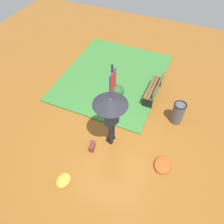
# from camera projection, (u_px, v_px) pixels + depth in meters

# --- Properties ---
(ground_plane) EXTENTS (18.00, 18.00, 0.00)m
(ground_plane) POSITION_uv_depth(u_px,v_px,m) (114.00, 143.00, 7.12)
(ground_plane) COLOR brown
(grass_verge) EXTENTS (4.80, 4.00, 0.05)m
(grass_verge) POSITION_uv_depth(u_px,v_px,m) (113.00, 77.00, 9.29)
(grass_verge) COLOR #387533
(grass_verge) RESTS_ON ground_plane
(person_with_umbrella) EXTENTS (0.96, 0.96, 2.04)m
(person_with_umbrella) POSITION_uv_depth(u_px,v_px,m) (111.00, 110.00, 5.98)
(person_with_umbrella) COLOR black
(person_with_umbrella) RESTS_ON ground_plane
(info_sign_post) EXTENTS (0.44, 0.07, 2.30)m
(info_sign_post) POSITION_uv_depth(u_px,v_px,m) (113.00, 88.00, 6.73)
(info_sign_post) COLOR black
(info_sign_post) RESTS_ON ground_plane
(handbag) EXTENTS (0.33, 0.21, 0.37)m
(handbag) POSITION_uv_depth(u_px,v_px,m) (92.00, 146.00, 6.88)
(handbag) COLOR brown
(handbag) RESTS_ON ground_plane
(park_bench) EXTENTS (1.40, 0.39, 0.75)m
(park_bench) POSITION_uv_depth(u_px,v_px,m) (154.00, 89.00, 8.23)
(park_bench) COLOR black
(park_bench) RESTS_ON ground_plane
(trash_bin) EXTENTS (0.42, 0.42, 0.83)m
(trash_bin) POSITION_uv_depth(u_px,v_px,m) (178.00, 113.00, 7.42)
(trash_bin) COLOR #4C4C51
(trash_bin) RESTS_ON ground_plane
(shrub_cluster) EXTENTS (0.57, 0.52, 0.47)m
(shrub_cluster) POSITION_uv_depth(u_px,v_px,m) (116.00, 92.00, 8.40)
(shrub_cluster) COLOR #285628
(shrub_cluster) RESTS_ON ground_plane
(leaf_pile_near_person) EXTENTS (0.47, 0.38, 0.10)m
(leaf_pile_near_person) POSITION_uv_depth(u_px,v_px,m) (63.00, 180.00, 6.23)
(leaf_pile_near_person) COLOR gold
(leaf_pile_near_person) RESTS_ON ground_plane
(leaf_pile_by_bench) EXTENTS (0.62, 0.49, 0.14)m
(leaf_pile_by_bench) POSITION_uv_depth(u_px,v_px,m) (163.00, 164.00, 6.53)
(leaf_pile_by_bench) COLOR #B74C1E
(leaf_pile_by_bench) RESTS_ON ground_plane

